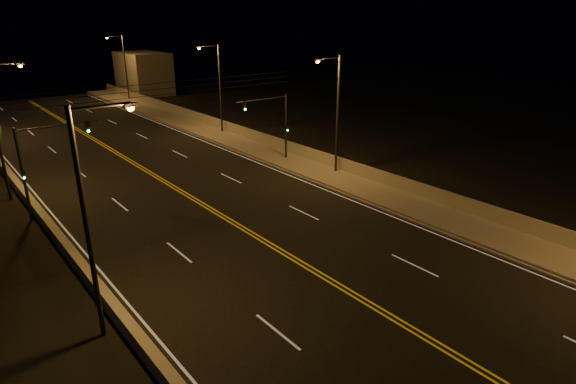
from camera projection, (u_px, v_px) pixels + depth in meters
road at (242, 228)px, 29.52m from camera, size 18.00×120.00×0.02m
sidewalk at (364, 189)px, 35.75m from camera, size 3.60×120.00×0.30m
curb at (346, 195)px, 34.69m from camera, size 0.14×120.00×0.15m
parapet_wall at (379, 176)px, 36.49m from camera, size 0.30×120.00×1.00m
jersey_barrier at (84, 271)px, 23.94m from camera, size 0.45×120.00×0.73m
distant_building_right at (144, 73)px, 77.55m from camera, size 6.00×10.00×6.53m
parapet_rail at (380, 169)px, 36.30m from camera, size 0.06×120.00×0.06m
lane_markings at (243, 228)px, 29.46m from camera, size 17.32×116.00×0.00m
streetlight_1 at (335, 109)px, 37.35m from camera, size 2.55×0.28×9.43m
streetlight_2 at (218, 84)px, 50.44m from camera, size 2.55×0.28×9.43m
streetlight_3 at (123, 64)px, 70.17m from camera, size 2.55×0.28×9.43m
streetlight_4 at (92, 211)px, 18.04m from camera, size 2.55×0.28×9.43m
traffic_signal_right at (277, 121)px, 41.10m from camera, size 5.11×0.31×5.94m
traffic_signal_left at (39, 159)px, 30.19m from camera, size 5.11×0.31×5.94m
overhead_wires at (165, 89)px, 33.91m from camera, size 22.00×0.03×0.83m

